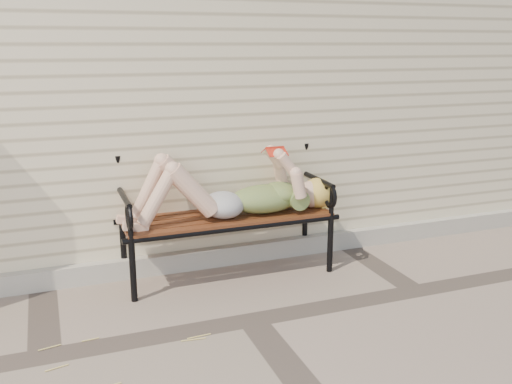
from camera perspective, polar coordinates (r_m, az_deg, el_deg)
name	(u,v)px	position (r m, az deg, el deg)	size (l,w,h in m)	color
ground	(252,320)	(3.74, -0.41, -12.67)	(80.00, 80.00, 0.00)	gray
house_wall	(153,64)	(6.23, -10.23, 12.46)	(8.00, 4.00, 3.00)	beige
foundation_strip	(210,257)	(4.55, -4.65, -6.52)	(8.00, 0.10, 0.15)	#ABA69A
garden_bench	(223,193)	(4.32, -3.32, -0.07)	(1.70, 0.68, 1.10)	black
reading_woman	(230,192)	(4.19, -2.59, 0.00)	(1.61, 0.37, 0.51)	#0A3C4A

